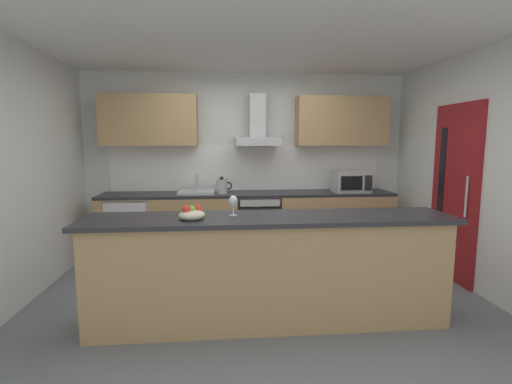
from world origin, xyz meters
name	(u,v)px	position (x,y,z in m)	size (l,w,h in m)	color
ground	(259,297)	(0.00, 0.00, -0.01)	(5.67, 4.63, 0.02)	slate
ceiling	(259,38)	(0.00, 0.00, 2.61)	(5.67, 4.63, 0.02)	white
wall_back	(247,163)	(0.00, 1.88, 1.30)	(5.67, 0.12, 2.60)	silver
wall_left	(9,176)	(-2.39, 0.00, 1.30)	(0.12, 4.63, 2.60)	silver
wall_right	(482,172)	(2.39, 0.00, 1.30)	(0.12, 4.63, 2.60)	silver
backsplash_tile	(247,168)	(0.00, 1.80, 1.23)	(3.97, 0.02, 0.66)	white
counter_back	(249,224)	(0.00, 1.50, 0.45)	(4.11, 0.60, 0.90)	tan
counter_island	(269,270)	(0.03, -0.58, 0.49)	(3.21, 0.64, 0.98)	tan
upper_cabinets	(248,121)	(0.00, 1.65, 1.91)	(4.05, 0.32, 0.70)	tan
side_door	(454,193)	(2.32, 0.34, 1.03)	(0.08, 0.85, 2.05)	maroon
oven	(258,223)	(0.13, 1.47, 0.46)	(0.60, 0.62, 0.80)	slate
refrigerator	(131,228)	(-1.64, 1.47, 0.43)	(0.58, 0.60, 0.85)	white
microwave	(351,182)	(1.47, 1.44, 1.05)	(0.50, 0.38, 0.30)	#B7BABC
sink	(197,191)	(-0.73, 1.48, 0.93)	(0.50, 0.40, 0.26)	silver
kettle	(222,186)	(-0.38, 1.44, 1.01)	(0.29, 0.15, 0.24)	#B7BABC
range_hood	(257,130)	(0.13, 1.60, 1.79)	(0.62, 0.45, 0.72)	#B7BABC
wine_glass	(233,202)	(-0.28, -0.52, 1.10)	(0.08, 0.08, 0.18)	silver
fruit_bowl	(192,214)	(-0.63, -0.65, 1.02)	(0.22, 0.22, 0.13)	beige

